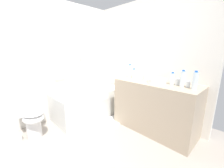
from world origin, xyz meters
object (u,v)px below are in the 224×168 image
at_px(bath_mat, 111,122).
at_px(toilet_paper_roll, 18,138).
at_px(bathtub, 89,102).
at_px(water_bottle_2, 183,79).
at_px(water_bottle_1, 134,73).
at_px(drinking_glass_0, 146,77).
at_px(drinking_glass_1, 188,84).
at_px(sink_faucet, 162,79).
at_px(drinking_glass_2, 177,82).
at_px(sink_basin, 157,80).
at_px(water_bottle_4, 195,81).
at_px(soap_dish, 136,78).
at_px(water_bottle_3, 172,79).
at_px(toilet, 31,115).
at_px(water_bottle_0, 130,71).

bearing_deg(bath_mat, toilet_paper_roll, 157.85).
relative_size(bathtub, water_bottle_2, 5.98).
bearing_deg(water_bottle_1, drinking_glass_0, -91.31).
bearing_deg(drinking_glass_1, sink_faucet, 72.79).
bearing_deg(drinking_glass_2, water_bottle_1, 91.23).
height_order(sink_basin, bath_mat, sink_basin).
bearing_deg(water_bottle_1, water_bottle_4, -94.24).
distance_m(drinking_glass_0, soap_dish, 0.18).
relative_size(water_bottle_2, water_bottle_3, 1.25).
xyz_separation_m(sink_basin, sink_faucet, (0.18, 0.00, -0.01)).
bearing_deg(water_bottle_1, toilet_paper_roll, 156.85).
distance_m(water_bottle_2, toilet_paper_roll, 2.71).
bearing_deg(toilet, drinking_glass_2, 42.32).
relative_size(sink_faucet, bath_mat, 0.24).
relative_size(drinking_glass_1, toilet_paper_roll, 0.79).
bearing_deg(drinking_glass_0, water_bottle_2, -92.38).
bearing_deg(water_bottle_1, sink_basin, -95.59).
relative_size(water_bottle_3, bath_mat, 0.32).
bearing_deg(bathtub, drinking_glass_2, -71.81).
relative_size(bathtub, bath_mat, 2.36).
relative_size(bathtub, water_bottle_3, 7.47).
bearing_deg(drinking_glass_2, soap_dish, 95.13).
relative_size(water_bottle_4, soap_dish, 2.90).
relative_size(water_bottle_0, water_bottle_4, 1.00).
relative_size(bathtub, toilet_paper_roll, 13.07).
bearing_deg(water_bottle_1, water_bottle_0, 98.09).
distance_m(water_bottle_4, drinking_glass_1, 0.14).
distance_m(water_bottle_1, water_bottle_4, 1.10).
distance_m(water_bottle_4, drinking_glass_0, 0.83).
bearing_deg(water_bottle_4, soap_dish, 88.11).
bearing_deg(soap_dish, drinking_glass_2, -84.87).
bearing_deg(bath_mat, drinking_glass_2, -66.96).
height_order(water_bottle_0, water_bottle_3, water_bottle_0).
bearing_deg(drinking_glass_2, bathtub, 108.19).
bearing_deg(sink_faucet, drinking_glass_2, -110.79).
bearing_deg(bathtub, sink_faucet, -63.87).
bearing_deg(toilet, drinking_glass_1, 39.04).
distance_m(toilet, drinking_glass_0, 2.06).
bearing_deg(sink_faucet, water_bottle_4, -110.57).
xyz_separation_m(water_bottle_0, drinking_glass_1, (0.00, -1.09, -0.08)).
xyz_separation_m(sink_basin, drinking_glass_1, (0.04, -0.47, 0.01)).
height_order(sink_faucet, bath_mat, sink_faucet).
bearing_deg(water_bottle_3, drinking_glass_2, -62.42).
bearing_deg(bath_mat, soap_dish, -39.02).
relative_size(bathtub, water_bottle_1, 8.09).
bearing_deg(water_bottle_3, water_bottle_4, -100.54).
xyz_separation_m(sink_faucet, drinking_glass_0, (-0.14, 0.25, 0.02)).
distance_m(sink_faucet, soap_dish, 0.47).
xyz_separation_m(drinking_glass_0, soap_dish, (-0.04, 0.18, -0.03)).
height_order(water_bottle_3, drinking_glass_1, water_bottle_3).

